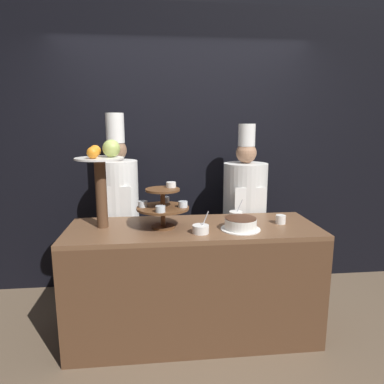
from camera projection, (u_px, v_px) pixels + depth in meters
name	position (u px, v px, depth m)	size (l,w,h in m)	color
ground_plane	(198.00, 360.00, 2.47)	(14.00, 14.00, 0.00)	brown
wall_back	(183.00, 152.00, 3.48)	(10.00, 0.06, 2.80)	black
buffet_counter	(193.00, 281.00, 2.71)	(1.92, 0.68, 0.90)	brown
tiered_stand	(163.00, 205.00, 2.56)	(0.40, 0.40, 0.34)	brown
fruit_pedestal	(102.00, 169.00, 2.53)	(0.36, 0.36, 0.66)	brown
cake_round	(241.00, 224.00, 2.54)	(0.30, 0.30, 0.09)	white
cup_white	(281.00, 219.00, 2.70)	(0.08, 0.08, 0.07)	white
serving_bowl_near	(201.00, 229.00, 2.46)	(0.12, 0.12, 0.16)	white
serving_bowl_far	(236.00, 215.00, 2.85)	(0.11, 0.11, 0.16)	white
chef_left	(118.00, 205.00, 3.13)	(0.37, 0.37, 1.77)	#28282D
chef_center_left	(245.00, 207.00, 3.26)	(0.41, 0.41, 1.68)	black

